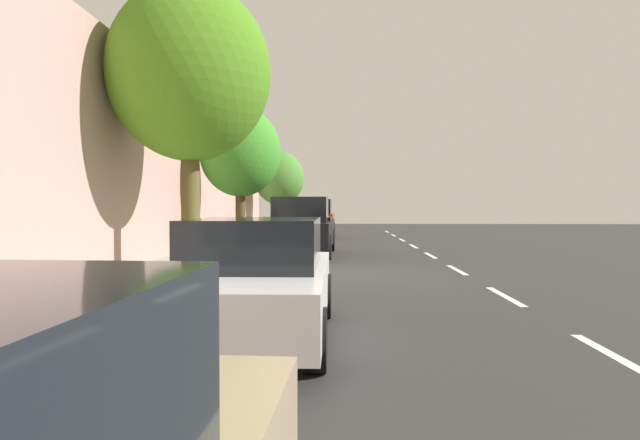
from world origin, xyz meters
name	(u,v)px	position (x,y,z in m)	size (l,w,h in m)	color
ground	(332,274)	(0.00, 0.00, 0.00)	(73.69, 73.69, 0.00)	#2D2D2D
sidewalk	(188,271)	(3.55, 0.00, 0.07)	(3.02, 46.06, 0.14)	#9B9C86
curb_edge	(252,271)	(1.96, 0.00, 0.07)	(0.16, 46.06, 0.14)	gray
lane_stripe_centre	(457,270)	(-3.25, -0.93, 0.00)	(0.14, 44.20, 0.01)	white
lane_stripe_bike_edge	(312,274)	(0.49, 0.00, 0.00)	(0.12, 46.06, 0.01)	white
building_facade	(117,158)	(5.31, 0.00, 2.85)	(0.50, 46.06, 5.71)	tan
parked_suv_red_nearest	(315,218)	(1.03, -15.28, 1.03)	(2.03, 4.73, 1.99)	maroon
parked_pickup_black_second	(303,229)	(1.03, -5.08, 0.90)	(2.13, 5.35, 1.95)	black
parked_sedan_white_mid	(256,280)	(0.87, 6.73, 0.75)	(1.85, 4.40, 1.52)	white
bicycle_at_curb	(300,235)	(1.49, -10.24, 0.39)	(1.60, 0.85, 0.79)	black
cyclist_with_backpack	(295,218)	(1.71, -10.68, 1.11)	(0.53, 0.55, 1.80)	#C6B284
street_tree_near_cyclist	(279,179)	(3.29, -18.96, 3.23)	(2.91, 2.91, 4.68)	#473D1F
street_tree_mid_block	(240,153)	(3.29, -5.96, 3.53)	(2.85, 2.85, 4.99)	brown
street_tree_far_end	(190,74)	(3.29, 0.72, 4.74)	(3.76, 3.76, 6.69)	brown
fire_hydrant	(281,230)	(2.39, -11.12, 0.56)	(0.22, 0.22, 0.84)	red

